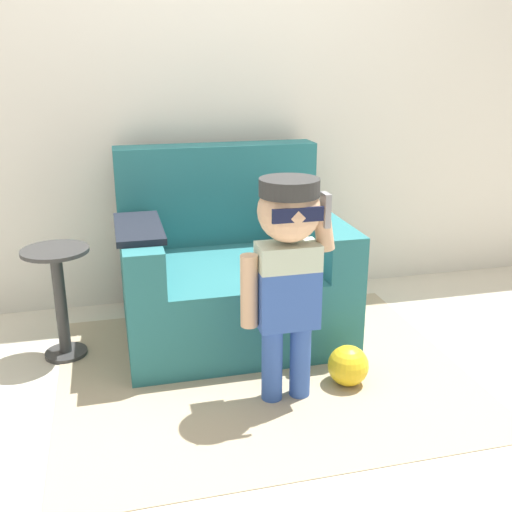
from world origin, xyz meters
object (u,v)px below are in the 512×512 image
toy_ball (348,366)px  armchair (228,271)px  person_child (288,257)px  side_table (60,293)px

toy_ball → armchair: bearing=119.1°
armchair → person_child: size_ratio=1.17×
side_table → person_child: bearing=-33.7°
armchair → toy_ball: armchair is taller
side_table → armchair: bearing=8.0°
side_table → toy_ball: side_table is taller
side_table → toy_ball: (1.21, -0.58, -0.23)m
armchair → side_table: (-0.82, -0.12, 0.01)m
toy_ball → person_child: bearing=-173.5°
armchair → toy_ball: (0.39, -0.69, -0.23)m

